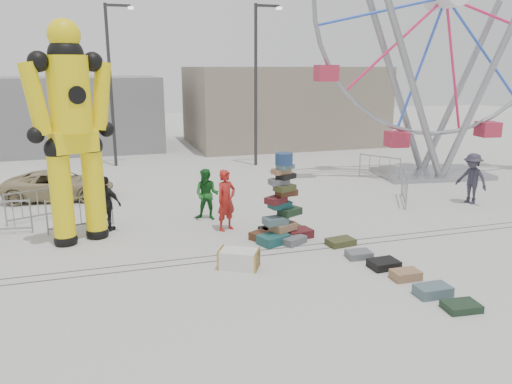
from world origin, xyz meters
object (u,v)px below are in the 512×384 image
object	(u,v)px
crash_test_dummy	(72,125)
barricade_dummy_b	(38,205)
barricade_wheel_back	(379,167)
steamer_trunk	(239,259)
barricade_wheel_front	(404,188)
parked_suv	(59,185)
barricade_dummy_c	(80,213)
suitcase_tower	(282,215)
pedestrian_red	(226,200)
ferris_wheel	(444,22)
pedestrian_black	(106,204)
lamp_post_right	(258,77)
pedestrian_grey	(472,179)
lamp_post_left	(112,77)
pedestrian_green	(207,194)

from	to	relation	value
crash_test_dummy	barricade_dummy_b	world-z (taller)	crash_test_dummy
barricade_wheel_back	steamer_trunk	bearing A→B (deg)	-79.46
barricade_wheel_front	parked_suv	size ratio (longest dim) A/B	0.49
barricade_dummy_b	barricade_dummy_c	bearing A→B (deg)	-67.49
suitcase_tower	pedestrian_red	size ratio (longest dim) A/B	1.35
ferris_wheel	pedestrian_black	size ratio (longest dim) A/B	8.07
lamp_post_right	pedestrian_red	bearing A→B (deg)	-112.64
pedestrian_grey	parked_suv	world-z (taller)	pedestrian_grey
lamp_post_left	barricade_dummy_b	xyz separation A→B (m)	(-2.90, -9.13, -3.93)
lamp_post_left	barricade_dummy_c	bearing A→B (deg)	-98.17
lamp_post_right	crash_test_dummy	xyz separation A→B (m)	(-8.47, -9.64, -1.07)
barricade_wheel_front	pedestrian_grey	size ratio (longest dim) A/B	1.05
pedestrian_grey	lamp_post_right	bearing A→B (deg)	-168.52
pedestrian_red	parked_suv	bearing A→B (deg)	106.45
pedestrian_grey	steamer_trunk	bearing A→B (deg)	-88.93
lamp_post_right	ferris_wheel	size ratio (longest dim) A/B	0.57
pedestrian_green	parked_suv	xyz separation A→B (m)	(-4.94, 4.33, -0.30)
ferris_wheel	barricade_dummy_c	size ratio (longest dim) A/B	7.03
steamer_trunk	pedestrian_green	world-z (taller)	pedestrian_green
lamp_post_left	pedestrian_black	bearing A→B (deg)	-93.79
lamp_post_left	steamer_trunk	xyz separation A→B (m)	(2.42, -15.00, -4.25)
crash_test_dummy	pedestrian_red	xyz separation A→B (m)	(4.34, -0.28, -2.45)
pedestrian_green	ferris_wheel	bearing A→B (deg)	46.00
pedestrian_red	pedestrian_black	size ratio (longest dim) A/B	1.11
steamer_trunk	parked_suv	distance (m)	9.96
pedestrian_green	steamer_trunk	bearing A→B (deg)	-63.03
suitcase_tower	steamer_trunk	size ratio (longest dim) A/B	2.60
steamer_trunk	pedestrian_grey	size ratio (longest dim) A/B	0.53
parked_suv	pedestrian_red	bearing A→B (deg)	-128.99
lamp_post_left	steamer_trunk	distance (m)	15.78
barricade_dummy_c	barricade_wheel_back	bearing A→B (deg)	0.73
lamp_post_right	parked_suv	world-z (taller)	lamp_post_right
barricade_wheel_back	pedestrian_red	xyz separation A→B (m)	(-8.43, -5.03, 0.42)
suitcase_tower	pedestrian_grey	bearing A→B (deg)	-6.81
lamp_post_right	barricade_dummy_b	xyz separation A→B (m)	(-9.90, -7.13, -3.93)
pedestrian_red	pedestrian_grey	world-z (taller)	pedestrian_red
barricade_dummy_b	parked_suv	xyz separation A→B (m)	(0.48, 2.82, 0.01)
crash_test_dummy	barricade_wheel_front	world-z (taller)	crash_test_dummy
barricade_dummy_b	pedestrian_green	distance (m)	5.63
pedestrian_black	parked_suv	bearing A→B (deg)	-36.00
lamp_post_right	pedestrian_black	xyz separation A→B (m)	(-7.72, -8.90, -3.61)
lamp_post_right	barricade_wheel_front	size ratio (longest dim) A/B	4.00
barricade_wheel_back	pedestrian_green	xyz separation A→B (m)	(-8.78, -3.75, 0.31)
pedestrian_green	crash_test_dummy	bearing A→B (deg)	-137.65
lamp_post_right	parked_suv	xyz separation A→B (m)	(-9.42, -4.31, -3.92)
lamp_post_right	pedestrian_grey	size ratio (longest dim) A/B	4.21
suitcase_tower	crash_test_dummy	world-z (taller)	crash_test_dummy
lamp_post_right	lamp_post_left	xyz separation A→B (m)	(-7.00, 2.00, 0.00)
barricade_dummy_c	barricade_wheel_front	size ratio (longest dim) A/B	1.00
ferris_wheel	pedestrian_green	size ratio (longest dim) A/B	8.14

